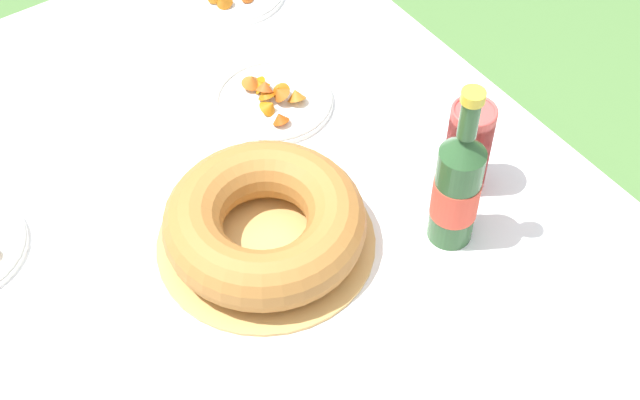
# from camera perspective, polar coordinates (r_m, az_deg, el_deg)

# --- Properties ---
(garden_table) EXTENTS (1.66, 1.09, 0.70)m
(garden_table) POSITION_cam_1_polar(r_m,az_deg,el_deg) (1.40, -2.19, -6.25)
(garden_table) COLOR #A87A47
(garden_table) RESTS_ON ground_plane
(tablecloth) EXTENTS (1.67, 1.10, 0.10)m
(tablecloth) POSITION_cam_1_polar(r_m,az_deg,el_deg) (1.36, -2.25, -5.11)
(tablecloth) COLOR white
(tablecloth) RESTS_ON garden_table
(bundt_cake) EXTENTS (0.34, 0.34, 0.10)m
(bundt_cake) POSITION_cam_1_polar(r_m,az_deg,el_deg) (1.35, -3.55, -1.54)
(bundt_cake) COLOR tan
(bundt_cake) RESTS_ON tablecloth
(cup_stack) EXTENTS (0.07, 0.07, 0.16)m
(cup_stack) POSITION_cam_1_polar(r_m,az_deg,el_deg) (1.43, 9.46, 3.36)
(cup_stack) COLOR #E04C47
(cup_stack) RESTS_ON tablecloth
(cider_bottle_green) EXTENTS (0.07, 0.07, 0.30)m
(cider_bottle_green) POSITION_cam_1_polar(r_m,az_deg,el_deg) (1.33, 8.77, 0.84)
(cider_bottle_green) COLOR #2D562D
(cider_bottle_green) RESTS_ON tablecloth
(snack_plate_near) EXTENTS (0.21, 0.21, 0.06)m
(snack_plate_near) POSITION_cam_1_polar(r_m,az_deg,el_deg) (1.59, -3.05, 6.49)
(snack_plate_near) COLOR white
(snack_plate_near) RESTS_ON tablecloth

